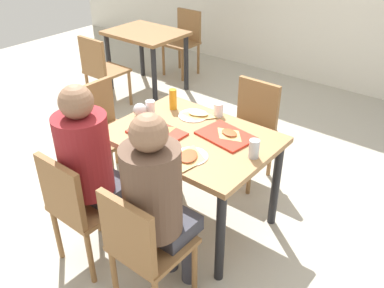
{
  "coord_description": "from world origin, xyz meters",
  "views": [
    {
      "loc": [
        1.54,
        -1.92,
        2.15
      ],
      "look_at": [
        0.0,
        0.0,
        0.67
      ],
      "focal_mm": 38.74,
      "sensor_mm": 36.0,
      "label": 1
    }
  ],
  "objects_px": {
    "chair_left_end": "(104,125)",
    "pizza_slice_b": "(229,133)",
    "paper_plate_center": "(193,116)",
    "paper_plate_near_edge": "(191,156)",
    "tray_red_far": "(226,136)",
    "chair_near_left": "(78,204)",
    "pizza_slice_d": "(188,157)",
    "pizza_slice_c": "(198,114)",
    "chair_near_right": "(142,245)",
    "person_in_red": "(91,161)",
    "chair_far_side": "(251,124)",
    "soda_can": "(254,149)",
    "pizza_slice_a": "(155,131)",
    "plastic_cup_a": "(218,110)",
    "background_chair_far": "(185,38)",
    "background_chair_near": "(101,68)",
    "main_table": "(192,147)",
    "foil_bundle": "(140,110)",
    "background_table": "(146,42)",
    "plastic_cup_b": "(161,151)",
    "plastic_cup_c": "(150,107)",
    "person_in_brown_jacket": "(157,197)",
    "tray_red_near": "(157,133)",
    "condiment_bottle": "(173,99)"
  },
  "relations": [
    {
      "from": "tray_red_far",
      "to": "main_table",
      "type": "bearing_deg",
      "value": -148.14
    },
    {
      "from": "background_chair_far",
      "to": "background_table",
      "type": "bearing_deg",
      "value": -90.0
    },
    {
      "from": "chair_left_end",
      "to": "pizza_slice_d",
      "type": "bearing_deg",
      "value": -12.64
    },
    {
      "from": "condiment_bottle",
      "to": "foil_bundle",
      "type": "relative_size",
      "value": 1.6
    },
    {
      "from": "main_table",
      "to": "chair_near_left",
      "type": "height_order",
      "value": "chair_near_left"
    },
    {
      "from": "paper_plate_center",
      "to": "plastic_cup_a",
      "type": "distance_m",
      "value": 0.19
    },
    {
      "from": "chair_left_end",
      "to": "plastic_cup_c",
      "type": "height_order",
      "value": "chair_left_end"
    },
    {
      "from": "person_in_red",
      "to": "pizza_slice_d",
      "type": "distance_m",
      "value": 0.6
    },
    {
      "from": "pizza_slice_a",
      "to": "plastic_cup_a",
      "type": "xyz_separation_m",
      "value": [
        0.17,
        0.5,
        0.03
      ]
    },
    {
      "from": "pizza_slice_b",
      "to": "foil_bundle",
      "type": "bearing_deg",
      "value": -166.99
    },
    {
      "from": "chair_near_left",
      "to": "soda_can",
      "type": "bearing_deg",
      "value": 46.98
    },
    {
      "from": "chair_left_end",
      "to": "tray_red_far",
      "type": "distance_m",
      "value": 1.17
    },
    {
      "from": "chair_near_right",
      "to": "foil_bundle",
      "type": "xyz_separation_m",
      "value": [
        -0.76,
        0.77,
        0.3
      ]
    },
    {
      "from": "pizza_slice_a",
      "to": "background_chair_far",
      "type": "height_order",
      "value": "background_chair_far"
    },
    {
      "from": "plastic_cup_a",
      "to": "plastic_cup_b",
      "type": "height_order",
      "value": "same"
    },
    {
      "from": "person_in_brown_jacket",
      "to": "chair_near_left",
      "type": "bearing_deg",
      "value": -165.95
    },
    {
      "from": "pizza_slice_a",
      "to": "pizza_slice_c",
      "type": "distance_m",
      "value": 0.4
    },
    {
      "from": "pizza_slice_a",
      "to": "soda_can",
      "type": "height_order",
      "value": "soda_can"
    },
    {
      "from": "chair_near_left",
      "to": "pizza_slice_d",
      "type": "bearing_deg",
      "value": 49.96
    },
    {
      "from": "paper_plate_center",
      "to": "paper_plate_near_edge",
      "type": "bearing_deg",
      "value": -53.05
    },
    {
      "from": "tray_red_far",
      "to": "background_chair_near",
      "type": "bearing_deg",
      "value": 161.2
    },
    {
      "from": "pizza_slice_d",
      "to": "chair_near_right",
      "type": "bearing_deg",
      "value": -78.8
    },
    {
      "from": "soda_can",
      "to": "background_table",
      "type": "relative_size",
      "value": 0.14
    },
    {
      "from": "pizza_slice_c",
      "to": "chair_near_right",
      "type": "bearing_deg",
      "value": -68.04
    },
    {
      "from": "pizza_slice_d",
      "to": "plastic_cup_b",
      "type": "relative_size",
      "value": 2.75
    },
    {
      "from": "pizza_slice_a",
      "to": "background_chair_near",
      "type": "relative_size",
      "value": 0.31
    },
    {
      "from": "pizza_slice_c",
      "to": "foil_bundle",
      "type": "distance_m",
      "value": 0.43
    },
    {
      "from": "chair_far_side",
      "to": "person_in_brown_jacket",
      "type": "distance_m",
      "value": 1.49
    },
    {
      "from": "chair_far_side",
      "to": "paper_plate_center",
      "type": "distance_m",
      "value": 0.64
    },
    {
      "from": "plastic_cup_b",
      "to": "plastic_cup_c",
      "type": "height_order",
      "value": "same"
    },
    {
      "from": "chair_left_end",
      "to": "pizza_slice_b",
      "type": "relative_size",
      "value": 4.27
    },
    {
      "from": "chair_left_end",
      "to": "plastic_cup_c",
      "type": "distance_m",
      "value": 0.58
    },
    {
      "from": "chair_near_right",
      "to": "paper_plate_center",
      "type": "xyz_separation_m",
      "value": [
        -0.45,
        1.01,
        0.25
      ]
    },
    {
      "from": "chair_far_side",
      "to": "soda_can",
      "type": "relative_size",
      "value": 6.97
    },
    {
      "from": "tray_red_near",
      "to": "paper_plate_near_edge",
      "type": "height_order",
      "value": "tray_red_near"
    },
    {
      "from": "tray_red_far",
      "to": "pizza_slice_d",
      "type": "bearing_deg",
      "value": -93.51
    },
    {
      "from": "pizza_slice_c",
      "to": "pizza_slice_d",
      "type": "xyz_separation_m",
      "value": [
        0.31,
        -0.5,
        0.0
      ]
    },
    {
      "from": "paper_plate_near_edge",
      "to": "background_chair_near",
      "type": "distance_m",
      "value": 2.45
    },
    {
      "from": "paper_plate_near_edge",
      "to": "main_table",
      "type": "bearing_deg",
      "value": 126.95
    },
    {
      "from": "paper_plate_center",
      "to": "background_chair_far",
      "type": "relative_size",
      "value": 0.26
    },
    {
      "from": "chair_near_right",
      "to": "plastic_cup_c",
      "type": "height_order",
      "value": "chair_near_right"
    },
    {
      "from": "background_chair_near",
      "to": "plastic_cup_a",
      "type": "bearing_deg",
      "value": -14.9
    },
    {
      "from": "chair_far_side",
      "to": "plastic_cup_b",
      "type": "xyz_separation_m",
      "value": [
        0.03,
        -1.14,
        0.3
      ]
    },
    {
      "from": "chair_left_end",
      "to": "paper_plate_center",
      "type": "xyz_separation_m",
      "value": [
        0.78,
        0.22,
        0.25
      ]
    },
    {
      "from": "background_table",
      "to": "chair_far_side",
      "type": "bearing_deg",
      "value": -22.12
    },
    {
      "from": "tray_red_far",
      "to": "plastic_cup_b",
      "type": "relative_size",
      "value": 3.6
    },
    {
      "from": "paper_plate_center",
      "to": "pizza_slice_c",
      "type": "xyz_separation_m",
      "value": [
        0.03,
        0.02,
        0.01
      ]
    },
    {
      "from": "soda_can",
      "to": "pizza_slice_b",
      "type": "bearing_deg",
      "value": 155.82
    },
    {
      "from": "person_in_red",
      "to": "chair_left_end",
      "type": "bearing_deg",
      "value": 135.61
    },
    {
      "from": "paper_plate_center",
      "to": "paper_plate_near_edge",
      "type": "height_order",
      "value": "same"
    }
  ]
}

